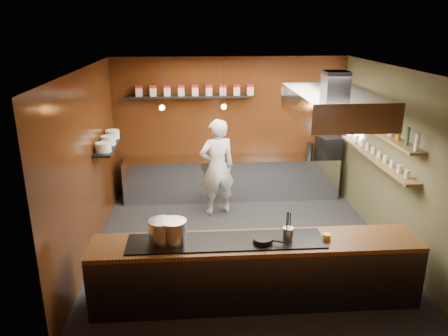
{
  "coord_description": "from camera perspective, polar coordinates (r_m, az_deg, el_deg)",
  "views": [
    {
      "loc": [
        -0.79,
        -6.73,
        3.68
      ],
      "look_at": [
        -0.29,
        0.4,
        1.28
      ],
      "focal_mm": 35.0,
      "sensor_mm": 36.0,
      "label": 1
    }
  ],
  "objects": [
    {
      "name": "back_wall",
      "position": [
        9.52,
        0.84,
        5.34
      ],
      "size": [
        5.0,
        0.0,
        5.0
      ],
      "primitive_type": "plane",
      "rotation": [
        1.57,
        0.0,
        0.0
      ],
      "color": "#361609",
      "rests_on": "ground"
    },
    {
      "name": "bottles",
      "position": [
        7.87,
        19.62,
        5.62
      ],
      "size": [
        0.06,
        2.66,
        0.24
      ],
      "color": "silver",
      "rests_on": "bottle_shelf_upper"
    },
    {
      "name": "stockpot_small",
      "position": [
        5.77,
        -8.16,
        -8.21
      ],
      "size": [
        0.42,
        0.42,
        0.32
      ],
      "primitive_type": "cylinder",
      "rotation": [
        0.0,
        0.0,
        0.29
      ],
      "color": "#B3B5BA",
      "rests_on": "pass_counter"
    },
    {
      "name": "frying_pan",
      "position": [
        5.79,
        5.13,
        -9.4
      ],
      "size": [
        0.42,
        0.26,
        0.07
      ],
      "color": "black",
      "rests_on": "pass_counter"
    },
    {
      "name": "chef",
      "position": [
        8.55,
        -0.91,
        0.08
      ],
      "size": [
        0.81,
        0.64,
        1.94
      ],
      "primitive_type": "imported",
      "rotation": [
        0.0,
        0.0,
        3.42
      ],
      "color": "white",
      "rests_on": "floor"
    },
    {
      "name": "utensil_crock",
      "position": [
        5.87,
        8.34,
        -8.51
      ],
      "size": [
        0.18,
        0.18,
        0.18
      ],
      "primitive_type": "cylinder",
      "rotation": [
        0.0,
        0.0,
        0.4
      ],
      "color": "#B1B4B9",
      "rests_on": "pass_counter"
    },
    {
      "name": "bottle_shelf_upper",
      "position": [
        7.9,
        19.51,
        4.63
      ],
      "size": [
        0.26,
        2.8,
        0.04
      ],
      "primitive_type": "cube",
      "color": "olive",
      "rests_on": "right_wall"
    },
    {
      "name": "wine_glasses",
      "position": [
        7.99,
        19.22,
        1.95
      ],
      "size": [
        0.07,
        2.37,
        0.13
      ],
      "color": "silver",
      "rests_on": "bottle_shelf_lower"
    },
    {
      "name": "tin_shelf",
      "position": [
        9.21,
        -4.72,
        9.28
      ],
      "size": [
        2.6,
        0.26,
        0.04
      ],
      "primitive_type": "cube",
      "color": "black",
      "rests_on": "back_wall"
    },
    {
      "name": "storage_tins",
      "position": [
        9.19,
        -3.79,
        10.11
      ],
      "size": [
        2.43,
        0.13,
        0.22
      ],
      "color": "beige",
      "rests_on": "tin_shelf"
    },
    {
      "name": "butter_jar",
      "position": [
        6.01,
        13.28,
        -8.79
      ],
      "size": [
        0.11,
        0.11,
        0.1
      ],
      "primitive_type": "cylinder",
      "rotation": [
        0.0,
        0.0,
        -0.03
      ],
      "color": "yellow",
      "rests_on": "pass_counter"
    },
    {
      "name": "ceiling",
      "position": [
        6.81,
        2.73,
        12.83
      ],
      "size": [
        5.0,
        5.0,
        0.0
      ],
      "primitive_type": "plane",
      "rotation": [
        3.14,
        0.0,
        0.0
      ],
      "color": "silver",
      "rests_on": "back_wall"
    },
    {
      "name": "right_wall",
      "position": [
        7.81,
        21.1,
        1.08
      ],
      "size": [
        0.0,
        5.0,
        5.0
      ],
      "primitive_type": "plane",
      "rotation": [
        1.57,
        0.0,
        -1.57
      ],
      "color": "#4D4F2C",
      "rests_on": "ground"
    },
    {
      "name": "pass_counter",
      "position": [
        6.11,
        4.1,
        -13.24
      ],
      "size": [
        4.4,
        0.72,
        0.94
      ],
      "color": "#38383D",
      "rests_on": "floor"
    },
    {
      "name": "extractor_hood",
      "position": [
        6.77,
        14.17,
        8.03
      ],
      "size": [
        1.2,
        2.0,
        0.72
      ],
      "color": "#38383D",
      "rests_on": "ceiling"
    },
    {
      "name": "plate_stacks",
      "position": [
        8.14,
        -14.89,
        3.51
      ],
      "size": [
        0.26,
        1.16,
        0.16
      ],
      "color": "white",
      "rests_on": "plate_shelf"
    },
    {
      "name": "window_pane",
      "position": [
        9.21,
        16.78,
        6.65
      ],
      "size": [
        0.0,
        1.0,
        1.0
      ],
      "primitive_type": "plane",
      "rotation": [
        1.57,
        0.0,
        -1.57
      ],
      "color": "white",
      "rests_on": "right_wall"
    },
    {
      "name": "stockpot_large",
      "position": [
        5.73,
        -6.52,
        -8.31
      ],
      "size": [
        0.37,
        0.37,
        0.32
      ],
      "primitive_type": "cylinder",
      "rotation": [
        0.0,
        0.0,
        0.11
      ],
      "color": "#B4B6BB",
      "rests_on": "pass_counter"
    },
    {
      "name": "bottle_shelf_lower",
      "position": [
        8.02,
        19.15,
        1.37
      ],
      "size": [
        0.26,
        2.8,
        0.04
      ],
      "primitive_type": "cube",
      "color": "olive",
      "rests_on": "right_wall"
    },
    {
      "name": "plate_shelf",
      "position": [
        8.17,
        -14.83,
        2.83
      ],
      "size": [
        0.3,
        1.4,
        0.04
      ],
      "primitive_type": "cube",
      "color": "black",
      "rests_on": "left_wall"
    },
    {
      "name": "left_wall",
      "position": [
        7.28,
        -17.41,
        0.27
      ],
      "size": [
        0.0,
        5.0,
        5.0
      ],
      "primitive_type": "plane",
      "rotation": [
        1.57,
        0.0,
        1.57
      ],
      "color": "#361609",
      "rests_on": "ground"
    },
    {
      "name": "espresso_machine",
      "position": [
        9.68,
        13.51,
        2.73
      ],
      "size": [
        0.54,
        0.53,
        0.44
      ],
      "primitive_type": "cube",
      "rotation": [
        0.0,
        0.0,
        0.28
      ],
      "color": "black",
      "rests_on": "prep_counter"
    },
    {
      "name": "pendant_left",
      "position": [
        8.59,
        -8.11,
        8.15
      ],
      "size": [
        0.1,
        0.1,
        0.95
      ],
      "color": "black",
      "rests_on": "ceiling"
    },
    {
      "name": "prep_counter",
      "position": [
        9.5,
        0.98,
        -1.29
      ],
      "size": [
        4.6,
        0.65,
        0.9
      ],
      "primitive_type": "cube",
      "color": "silver",
      "rests_on": "floor"
    },
    {
      "name": "pendant_right",
      "position": [
        8.59,
        -0.02,
        8.33
      ],
      "size": [
        0.1,
        0.1,
        0.95
      ],
      "color": "black",
      "rests_on": "ceiling"
    },
    {
      "name": "floor",
      "position": [
        7.71,
        2.39,
        -9.93
      ],
      "size": [
        5.0,
        5.0,
        0.0
      ],
      "primitive_type": "plane",
      "color": "black",
      "rests_on": "ground"
    }
  ]
}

